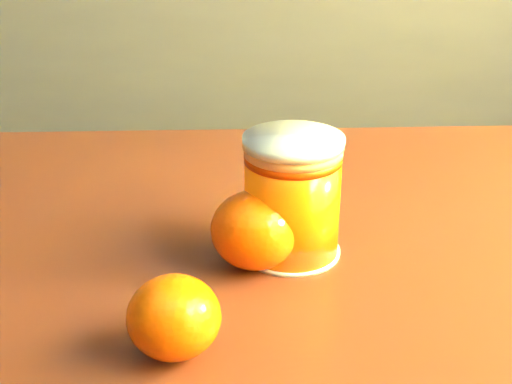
{
  "coord_description": "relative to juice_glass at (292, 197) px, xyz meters",
  "views": [
    {
      "loc": [
        0.9,
        -0.2,
        1.02
      ],
      "look_at": [
        0.89,
        0.31,
        0.79
      ],
      "focal_mm": 50.0,
      "sensor_mm": 36.0,
      "label": 1
    }
  ],
  "objects": [
    {
      "name": "orange_back",
      "position": [
        -0.03,
        -0.02,
        -0.02
      ],
      "size": [
        0.07,
        0.07,
        0.06
      ],
      "primitive_type": "ellipsoid",
      "rotation": [
        0.0,
        0.0,
        0.09
      ],
      "color": "#FA5305",
      "rests_on": "table"
    },
    {
      "name": "juice_glass",
      "position": [
        0.0,
        0.0,
        0.0
      ],
      "size": [
        0.08,
        0.08,
        0.1
      ],
      "rotation": [
        0.0,
        0.0,
        -0.11
      ],
      "color": "#FF5F05",
      "rests_on": "table"
    },
    {
      "name": "orange_front",
      "position": [
        -0.08,
        -0.13,
        -0.02
      ],
      "size": [
        0.07,
        0.07,
        0.05
      ],
      "primitive_type": "ellipsoid",
      "rotation": [
        0.0,
        0.0,
        0.1
      ],
      "color": "#FA5305",
      "rests_on": "table"
    }
  ]
}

